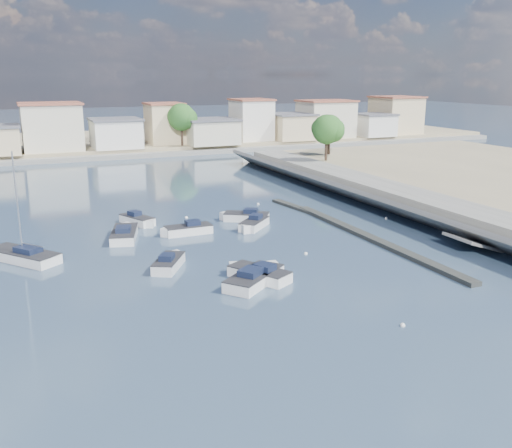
% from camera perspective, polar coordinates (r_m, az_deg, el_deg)
% --- Properties ---
extents(ground, '(400.00, 400.00, 0.00)m').
position_cam_1_polar(ground, '(76.11, -6.00, 3.66)').
color(ground, '#283A51').
rests_on(ground, ground).
extents(seawall_walkway, '(5.00, 90.00, 1.80)m').
position_cam_1_polar(seawall_walkway, '(61.67, 18.67, 1.21)').
color(seawall_walkway, slate).
rests_on(seawall_walkway, ground).
extents(breakwater, '(2.00, 31.02, 0.35)m').
position_cam_1_polar(breakwater, '(54.66, 9.71, -0.67)').
color(breakwater, black).
rests_on(breakwater, ground).
extents(far_shore_land, '(160.00, 40.00, 1.40)m').
position_cam_1_polar(far_shore_land, '(126.09, -13.21, 8.05)').
color(far_shore_land, gray).
rests_on(far_shore_land, ground).
extents(far_shore_quay, '(160.00, 2.50, 0.80)m').
position_cam_1_polar(far_shore_quay, '(105.67, -11.10, 6.78)').
color(far_shore_quay, slate).
rests_on(far_shore_quay, ground).
extents(far_town, '(113.01, 12.80, 8.35)m').
position_cam_1_polar(far_town, '(113.56, -6.52, 9.79)').
color(far_town, beige).
rests_on(far_town, far_shore_land).
extents(shore_trees, '(74.56, 38.32, 7.92)m').
position_cam_1_polar(shore_trees, '(104.37, -6.37, 10.08)').
color(shore_trees, '#38281E').
rests_on(shore_trees, ground).
extents(motorboat_a, '(3.91, 5.01, 1.48)m').
position_cam_1_polar(motorboat_a, '(41.78, 0.07, -5.00)').
color(motorboat_a, silver).
rests_on(motorboat_a, ground).
extents(motorboat_b, '(3.44, 4.23, 1.48)m').
position_cam_1_polar(motorboat_b, '(44.62, -8.65, -3.87)').
color(motorboat_b, silver).
rests_on(motorboat_b, ground).
extents(motorboat_c, '(4.88, 1.75, 1.48)m').
position_cam_1_polar(motorboat_c, '(53.65, -7.01, -0.64)').
color(motorboat_c, silver).
rests_on(motorboat_c, ground).
extents(motorboat_d, '(4.05, 4.02, 1.48)m').
position_cam_1_polar(motorboat_d, '(55.22, -0.28, -0.08)').
color(motorboat_d, silver).
rests_on(motorboat_d, ground).
extents(motorboat_e, '(3.48, 6.00, 1.48)m').
position_cam_1_polar(motorboat_e, '(53.43, -13.00, -0.97)').
color(motorboat_e, silver).
rests_on(motorboat_e, ground).
extents(motorboat_f, '(4.81, 3.94, 1.48)m').
position_cam_1_polar(motorboat_f, '(58.27, -1.20, 0.71)').
color(motorboat_f, silver).
rests_on(motorboat_f, ground).
extents(motorboat_g, '(3.08, 4.44, 1.48)m').
position_cam_1_polar(motorboat_g, '(57.95, -11.66, 0.32)').
color(motorboat_g, silver).
rests_on(motorboat_g, ground).
extents(motorboat_h, '(5.60, 5.06, 1.48)m').
position_cam_1_polar(motorboat_h, '(41.05, 0.02, -5.37)').
color(motorboat_h, silver).
rests_on(motorboat_h, ground).
extents(sailboat, '(5.76, 6.50, 9.00)m').
position_cam_1_polar(sailboat, '(49.61, -22.50, -2.92)').
color(sailboat, silver).
rests_on(sailboat, ground).
extents(mooring_buoys, '(19.31, 33.78, 0.31)m').
position_cam_1_polar(mooring_buoys, '(51.85, 7.39, -1.57)').
color(mooring_buoys, white).
rests_on(mooring_buoys, ground).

